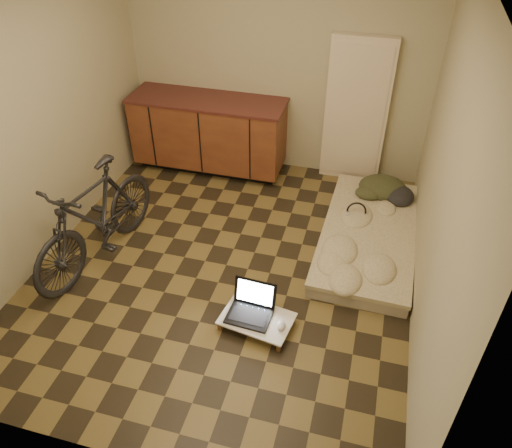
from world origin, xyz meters
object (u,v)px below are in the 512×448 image
(bicycle, at_px, (94,213))
(lap_desk, at_px, (257,319))
(laptop, at_px, (251,308))
(futon, at_px, (369,236))

(bicycle, height_order, lap_desk, bicycle)
(laptop, bearing_deg, lap_desk, -33.17)
(laptop, bearing_deg, bicycle, 169.25)
(bicycle, relative_size, lap_desk, 2.60)
(lap_desk, distance_m, laptop, 0.10)
(bicycle, distance_m, lap_desk, 1.81)
(bicycle, bearing_deg, laptop, -3.76)
(futon, height_order, lap_desk, futon)
(futon, bearing_deg, laptop, -121.72)
(bicycle, bearing_deg, futon, 30.54)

